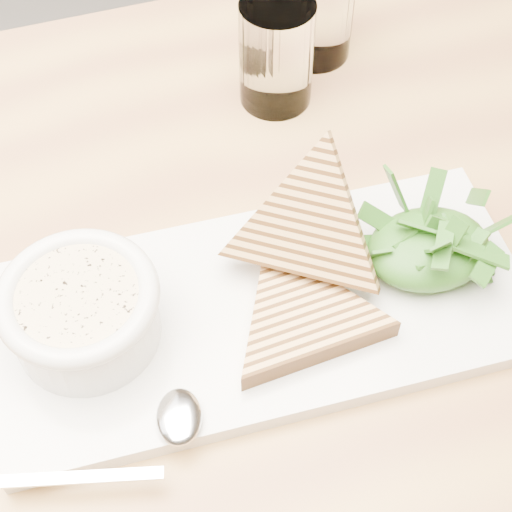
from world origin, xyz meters
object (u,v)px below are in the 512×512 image
object	(u,v)px
platter	(264,310)
glass_far	(276,54)
table_top	(342,298)
glass_near	(317,5)
soup_bowl	(84,318)

from	to	relation	value
platter	glass_far	distance (m)	0.24
table_top	glass_far	distance (m)	0.23
platter	glass_near	size ratio (longest dim) A/B	3.72
table_top	soup_bowl	world-z (taller)	soup_bowl
glass_far	glass_near	bearing A→B (deg)	43.15
glass_near	glass_far	xyz separation A→B (m)	(-0.06, -0.05, -0.00)
platter	soup_bowl	bearing A→B (deg)	174.32
table_top	platter	bearing A→B (deg)	-171.95
soup_bowl	glass_near	distance (m)	0.37
table_top	soup_bowl	bearing A→B (deg)	179.14
table_top	glass_near	bearing A→B (deg)	76.12
soup_bowl	glass_near	xyz separation A→B (m)	(0.26, 0.27, 0.02)
glass_near	table_top	bearing A→B (deg)	-103.88
platter	soup_bowl	world-z (taller)	soup_bowl
table_top	glass_near	xyz separation A→B (m)	(0.07, 0.27, 0.07)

